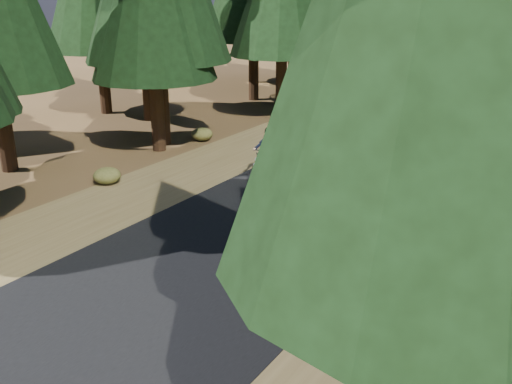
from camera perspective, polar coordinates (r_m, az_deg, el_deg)
ground at (r=13.22m, az=-3.47°, el=-6.36°), size 120.00×120.00×0.00m
road at (r=17.21m, az=6.19°, el=-0.09°), size 6.00×100.00×0.01m
shoulder_l at (r=19.53m, az=-6.01°, el=2.33°), size 3.20×100.00×0.01m
shoulder_r at (r=15.91m, az=21.24°, el=-3.08°), size 3.20×100.00×0.01m
understory_shrubs at (r=19.04m, az=10.53°, el=2.51°), size 15.11×31.61×0.66m
rider_lead at (r=12.99m, az=4.32°, el=-4.01°), size 0.97×2.04×1.75m
rider_follow at (r=18.40m, az=1.07°, el=3.13°), size 0.60×1.86×1.64m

